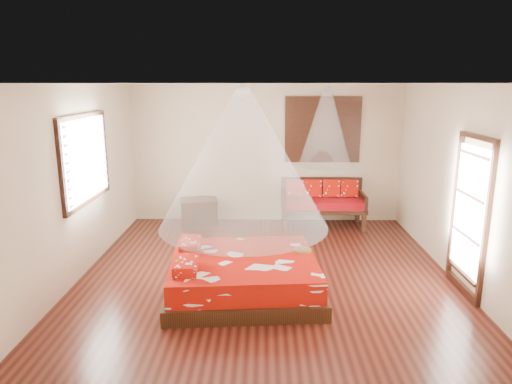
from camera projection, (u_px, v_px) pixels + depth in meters
room at (266, 182)px, 6.66m from camera, size 5.54×5.54×2.84m
bed at (243, 275)px, 6.23m from camera, size 2.18×2.00×0.64m
daybed at (322, 200)px, 9.15m from camera, size 1.65×0.73×0.94m
storage_chest at (199, 211)px, 9.33m from camera, size 0.84×0.69×0.51m
shutter_panel at (323, 130)px, 9.16m from camera, size 1.52×0.06×1.32m
window_left at (86, 159)px, 6.83m from camera, size 0.10×1.74×1.34m
glazed_door at (469, 216)px, 6.10m from camera, size 0.08×1.02×2.16m
wine_tray at (303, 247)px, 6.41m from camera, size 0.25×0.25×0.20m
mosquito_net_main at (243, 159)px, 5.86m from camera, size 2.23×2.23×1.80m
mosquito_net_daybed at (326, 127)px, 8.69m from camera, size 1.02×1.02×1.50m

